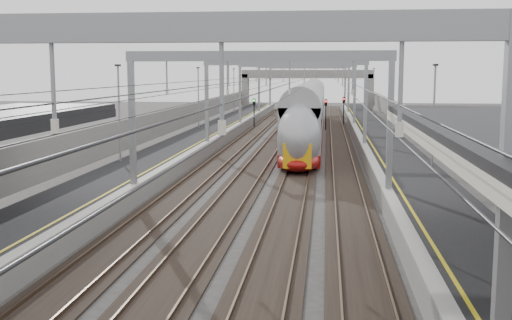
# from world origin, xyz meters

# --- Properties ---
(platform_left) EXTENTS (4.00, 120.00, 1.00)m
(platform_left) POSITION_xyz_m (-8.00, 45.00, 0.50)
(platform_left) COLOR black
(platform_left) RESTS_ON ground
(platform_right) EXTENTS (4.00, 120.00, 1.00)m
(platform_right) POSITION_xyz_m (8.00, 45.00, 0.50)
(platform_right) COLOR black
(platform_right) RESTS_ON ground
(tracks) EXTENTS (11.40, 140.00, 0.20)m
(tracks) POSITION_xyz_m (0.00, 45.00, 0.05)
(tracks) COLOR black
(tracks) RESTS_ON ground
(overhead_line) EXTENTS (13.00, 140.00, 6.60)m
(overhead_line) POSITION_xyz_m (0.00, 51.62, 6.14)
(overhead_line) COLOR gray
(overhead_line) RESTS_ON platform_left
(overbridge) EXTENTS (22.00, 2.20, 6.90)m
(overbridge) POSITION_xyz_m (0.00, 100.00, 5.31)
(overbridge) COLOR slate
(overbridge) RESTS_ON ground
(wall_left) EXTENTS (0.30, 120.00, 3.20)m
(wall_left) POSITION_xyz_m (-11.20, 45.00, 1.60)
(wall_left) COLOR slate
(wall_left) RESTS_ON ground
(wall_right) EXTENTS (0.30, 120.00, 3.20)m
(wall_right) POSITION_xyz_m (11.20, 45.00, 1.60)
(wall_right) COLOR slate
(wall_right) RESTS_ON ground
(train) EXTENTS (2.86, 52.10, 4.52)m
(train) POSITION_xyz_m (1.50, 55.16, 2.21)
(train) COLOR #9F110E
(train) RESTS_ON ground
(signal_green) EXTENTS (0.32, 0.32, 3.48)m
(signal_green) POSITION_xyz_m (-5.20, 66.16, 2.42)
(signal_green) COLOR black
(signal_green) RESTS_ON ground
(signal_red_near) EXTENTS (0.32, 0.32, 3.48)m
(signal_red_near) POSITION_xyz_m (3.20, 65.10, 2.42)
(signal_red_near) COLOR black
(signal_red_near) RESTS_ON ground
(signal_red_far) EXTENTS (0.32, 0.32, 3.48)m
(signal_red_far) POSITION_xyz_m (5.40, 71.78, 2.42)
(signal_red_far) COLOR black
(signal_red_far) RESTS_ON ground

